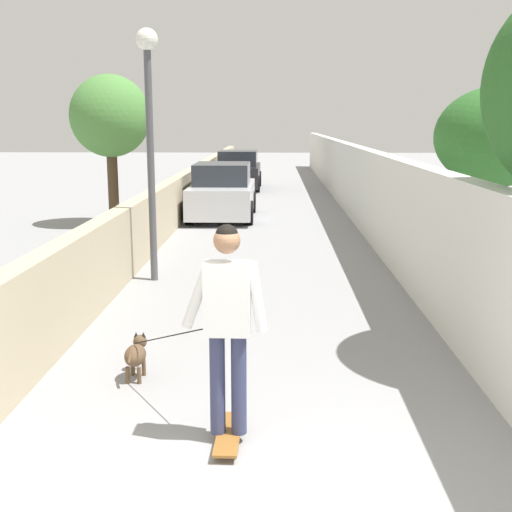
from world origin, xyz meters
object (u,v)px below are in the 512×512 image
skateboard (229,434)px  car_near (222,193)px  tree_right_mid (497,139)px  car_far (238,171)px  dog (136,354)px  tree_left_near (110,117)px  lamp_post (149,111)px  person_skateboarder (228,313)px

skateboard → car_near: 13.18m
tree_right_mid → car_far: (15.00, 5.23, -1.68)m
dog → tree_left_near: bearing=14.9°
tree_right_mid → lamp_post: size_ratio=0.79×
car_near → car_far: size_ratio=0.98×
lamp_post → tree_left_near: bearing=19.7°
skateboard → car_far: (21.20, 1.08, 0.65)m
skateboard → car_far: car_far is taller
tree_right_mid → skateboard: 7.82m
lamp_post → person_skateboarder: size_ratio=2.31×
tree_left_near → dog: tree_left_near is taller
tree_left_near → car_near: 3.71m
lamp_post → dog: bearing=-172.0°
dog → car_near: car_near is taller
tree_right_mid → lamp_post: bearing=94.5°
person_skateboarder → skateboard: bearing=0.0°
tree_right_mid → dog: tree_right_mid is taller
tree_right_mid → car_far: bearing=19.2°
tree_right_mid → person_skateboarder: (-6.20, 4.15, -1.25)m
dog → car_far: (19.84, 0.01, 0.44)m
person_skateboarder → car_far: person_skateboarder is taller
skateboard → car_far: size_ratio=0.21×
lamp_post → person_skateboarder: bearing=-163.7°
lamp_post → dog: 5.12m
tree_left_near → person_skateboarder: size_ratio=2.15×
skateboard → car_near: size_ratio=0.21×
skateboard → car_far: 21.24m
dog → skateboard: bearing=-141.9°
car_near → dog: bearing=-179.9°
tree_left_near → lamp_post: 6.33m
lamp_post → car_near: size_ratio=1.09×
lamp_post → car_far: 15.61m
tree_right_mid → car_near: tree_right_mid is taller
tree_right_mid → car_far: tree_right_mid is taller
skateboard → dog: size_ratio=0.49×
dog → car_far: size_ratio=0.43×
skateboard → person_skateboarder: (-0.00, 0.00, 1.07)m
person_skateboarder → lamp_post: bearing=16.3°
dog → car_far: bearing=0.0°
skateboard → tree_left_near: bearing=18.1°
tree_right_mid → tree_left_near: bearing=55.4°
person_skateboarder → car_near: person_skateboarder is taller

